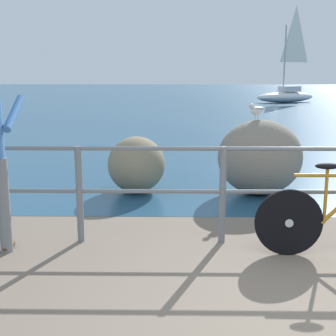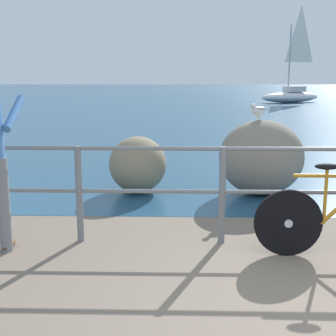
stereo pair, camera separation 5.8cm
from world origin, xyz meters
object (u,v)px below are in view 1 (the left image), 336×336
object	(u,v)px
sailboat	(286,92)
breakwater_boulder_left	(136,164)
breakwater_boulder_main	(260,157)
seagull	(257,110)

from	to	relation	value
sailboat	breakwater_boulder_left	bearing A→B (deg)	46.32
breakwater_boulder_left	sailboat	size ratio (longest dim) A/B	0.15
breakwater_boulder_main	sailboat	size ratio (longest dim) A/B	0.20
seagull	sailboat	bearing A→B (deg)	-144.83
breakwater_boulder_left	seagull	world-z (taller)	seagull
seagull	sailboat	world-z (taller)	sailboat
breakwater_boulder_left	sailboat	bearing A→B (deg)	71.67
breakwater_boulder_main	seagull	size ratio (longest dim) A/B	4.09
breakwater_boulder_main	seagull	world-z (taller)	seagull
seagull	sailboat	xyz separation A→B (m)	(6.11, 23.81, -0.53)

